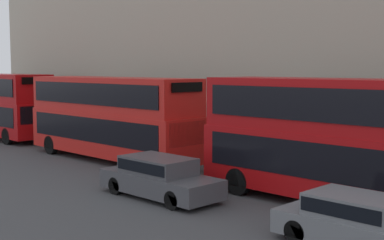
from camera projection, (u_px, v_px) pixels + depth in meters
name	position (u px, v px, depth m)	size (l,w,h in m)	color
bus_leading	(358.00, 138.00, 17.23)	(2.59, 11.30, 4.27)	#B20C0F
bus_second_in_queue	(111.00, 115.00, 26.55)	(2.59, 10.91, 4.15)	red
car_dark_sedan	(357.00, 220.00, 13.72)	(1.82, 4.21, 1.39)	slate
car_hatchback	(159.00, 176.00, 19.08)	(1.85, 4.78, 1.46)	#47474C
pedestrian	(360.00, 174.00, 19.75)	(0.36, 0.36, 1.58)	#26262D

